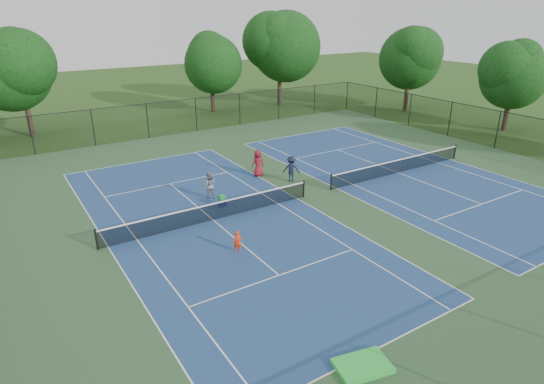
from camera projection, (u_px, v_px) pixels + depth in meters
ground at (317, 194)px, 27.70m from camera, size 140.00×140.00×0.00m
court_pad at (317, 194)px, 27.70m from camera, size 36.00×36.00×0.01m
tennis_court_left at (213, 219)px, 24.18m from camera, size 12.00×23.83×1.07m
tennis_court_right at (398, 171)px, 31.15m from camera, size 12.00×23.83×1.07m
perimeter_fence at (318, 169)px, 27.10m from camera, size 36.08×36.08×3.02m
tree_back_a at (19, 66)px, 37.72m from camera, size 6.80×6.80×9.15m
tree_back_c at (211, 60)px, 47.67m from camera, size 6.00×6.00×8.40m
tree_back_d at (280, 44)px, 50.36m from camera, size 7.80×7.80×10.37m
tree_side_e at (411, 56)px, 47.90m from camera, size 6.60×6.60×8.87m
tree_side_f at (515, 72)px, 40.01m from camera, size 5.80×5.80×8.12m
child_player at (238, 242)px, 20.90m from camera, size 0.44×0.35×1.06m
instructor at (209, 185)px, 26.77m from camera, size 0.99×0.90×1.65m
bystander_b at (291, 169)px, 29.35m from camera, size 1.26×1.18×1.71m
bystander_c at (258, 163)px, 30.27m from camera, size 0.89×0.59×1.80m
ball_crate at (222, 204)px, 25.87m from camera, size 0.43×0.32×0.31m
ball_hopper at (222, 198)px, 25.75m from camera, size 0.36×0.30×0.37m
green_tarp at (363, 366)px, 14.26m from camera, size 1.92×1.48×0.16m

